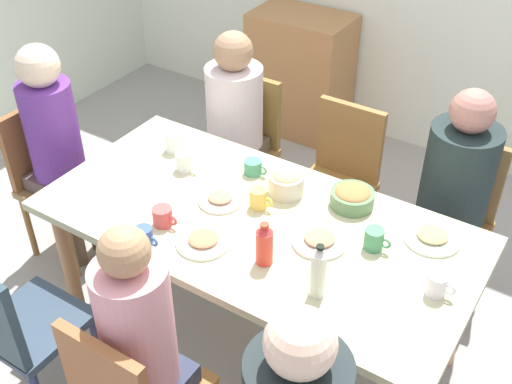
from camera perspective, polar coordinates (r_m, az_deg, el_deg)
name	(u,v)px	position (r m, az deg, el deg)	size (l,w,h in m)	color
ground_plane	(256,337)	(3.29, 0.00, -13.00)	(6.25, 6.25, 0.00)	#9C9996
dining_table	(256,234)	(2.81, 0.00, -3.83)	(1.92, 0.95, 0.77)	#C1BB91
person_0	(142,340)	(2.36, -10.32, -13.08)	(0.30, 0.30, 1.26)	#2C3544
chair_1	(53,174)	(3.67, -17.93, 1.59)	(0.40, 0.40, 0.90)	olive
person_1	(55,139)	(3.47, -17.71, 4.58)	(0.30, 0.30, 1.29)	brown
chair_2	(339,174)	(3.51, 7.54, 1.58)	(0.40, 0.40, 0.90)	olive
chair_4	(243,141)	(3.77, -1.20, 4.61)	(0.40, 0.40, 0.90)	olive
person_4	(234,114)	(3.59, -2.04, 7.09)	(0.32, 0.32, 1.23)	brown
chair_5	(452,213)	(3.36, 17.35, -1.86)	(0.40, 0.40, 0.90)	#966330
person_5	(455,184)	(3.15, 17.61, 0.69)	(0.33, 0.33, 1.24)	brown
chair_6	(15,325)	(2.85, -21.00, -11.15)	(0.40, 0.40, 0.90)	#304053
plate_0	(220,199)	(2.85, -3.25, -0.66)	(0.20, 0.20, 0.04)	white
plate_1	(203,241)	(2.63, -4.80, -4.43)	(0.23, 0.23, 0.04)	white
plate_2	(432,237)	(2.75, 15.66, -3.92)	(0.24, 0.24, 0.04)	white
plate_3	(319,240)	(2.64, 5.76, -4.35)	(0.24, 0.24, 0.04)	silver
bowl_0	(286,182)	(2.88, 2.75, 0.88)	(0.17, 0.17, 0.12)	beige
bowl_1	(352,197)	(2.84, 8.71, -0.44)	(0.20, 0.20, 0.09)	#55794C
cup_0	(374,239)	(2.63, 10.66, -4.22)	(0.12, 0.08, 0.09)	#47905B
cup_1	(145,238)	(2.63, -10.06, -4.09)	(0.11, 0.07, 0.10)	#3954A4
cup_2	(253,167)	(3.02, -0.23, 2.27)	(0.12, 0.09, 0.07)	#43906A
cup_3	(173,142)	(3.21, -7.48, 4.51)	(0.12, 0.08, 0.10)	white
cup_4	(163,216)	(2.73, -8.43, -2.20)	(0.12, 0.09, 0.08)	#D44A47
cup_5	(259,198)	(2.80, 0.25, -0.59)	(0.11, 0.08, 0.09)	#E6BD51
cup_6	(185,161)	(3.06, -6.48, 2.78)	(0.12, 0.08, 0.09)	white
cup_7	(437,285)	(2.48, 16.09, -8.08)	(0.11, 0.08, 0.09)	white
bottle_0	(264,245)	(2.49, 0.76, -4.78)	(0.07, 0.07, 0.20)	red
bottle_1	(318,272)	(2.35, 5.66, -7.20)	(0.06, 0.06, 0.24)	silver
side_cabinet	(300,74)	(4.73, 4.01, 10.64)	(0.70, 0.44, 0.90)	#B07847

